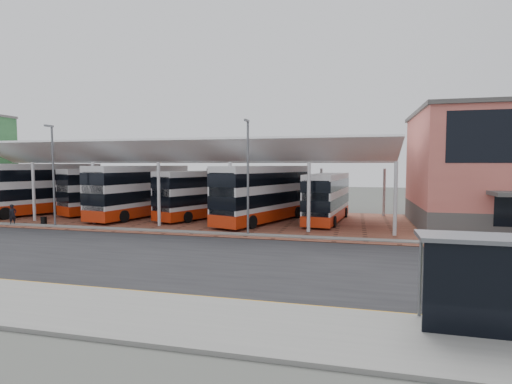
% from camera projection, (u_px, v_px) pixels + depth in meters
% --- Properties ---
extents(ground, '(140.00, 140.00, 0.00)m').
position_uv_depth(ground, '(185.00, 253.00, 22.46)').
color(ground, '#42443E').
extents(road, '(120.00, 14.00, 0.02)m').
position_uv_depth(road, '(177.00, 257.00, 21.49)').
color(road, black).
rests_on(road, ground).
extents(forecourt, '(72.00, 16.00, 0.06)m').
position_uv_depth(forecourt, '(268.00, 222.00, 34.57)').
color(forecourt, brown).
rests_on(forecourt, ground).
extents(sidewalk, '(120.00, 4.00, 0.14)m').
position_uv_depth(sidewalk, '(77.00, 308.00, 13.74)').
color(sidewalk, slate).
rests_on(sidewalk, ground).
extents(north_kerb, '(120.00, 0.80, 0.14)m').
position_uv_depth(north_kerb, '(221.00, 234.00, 28.46)').
color(north_kerb, slate).
rests_on(north_kerb, ground).
extents(yellow_line_near, '(120.00, 0.12, 0.01)m').
position_uv_depth(yellow_line_near, '(111.00, 291.00, 15.68)').
color(yellow_line_near, '#C98506').
rests_on(yellow_line_near, road).
extents(yellow_line_far, '(120.00, 0.12, 0.01)m').
position_uv_depth(yellow_line_far, '(116.00, 289.00, 15.98)').
color(yellow_line_far, '#C98506').
rests_on(yellow_line_far, road).
extents(canopy, '(37.00, 11.63, 7.07)m').
position_uv_depth(canopy, '(186.00, 156.00, 36.99)').
color(canopy, silver).
rests_on(canopy, ground).
extents(lamp_west, '(0.16, 0.90, 8.07)m').
position_uv_depth(lamp_west, '(53.00, 173.00, 31.60)').
color(lamp_west, slate).
rests_on(lamp_west, ground).
extents(lamp_east, '(0.16, 0.90, 8.07)m').
position_uv_depth(lamp_east, '(248.00, 174.00, 27.75)').
color(lamp_east, slate).
rests_on(lamp_east, ground).
extents(bus_0, '(6.71, 12.37, 5.00)m').
position_uv_depth(bus_0, '(39.00, 189.00, 39.51)').
color(bus_0, silver).
rests_on(bus_0, forecourt).
extents(bus_1, '(7.04, 10.95, 4.51)m').
position_uv_depth(bus_1, '(116.00, 191.00, 40.72)').
color(bus_1, silver).
rests_on(bus_1, forecourt).
extents(bus_2, '(4.83, 11.97, 4.81)m').
position_uv_depth(bus_2, '(141.00, 191.00, 37.63)').
color(bus_2, silver).
rests_on(bus_2, forecourt).
extents(bus_3, '(6.29, 10.67, 4.35)m').
position_uv_depth(bus_3, '(205.00, 194.00, 37.05)').
color(bus_3, silver).
rests_on(bus_3, forecourt).
extents(bus_4, '(6.47, 11.88, 4.81)m').
position_uv_depth(bus_4, '(264.00, 194.00, 34.23)').
color(bus_4, silver).
rests_on(bus_4, forecourt).
extents(bus_5, '(3.46, 10.25, 4.14)m').
position_uv_depth(bus_5, '(327.00, 198.00, 34.54)').
color(bus_5, silver).
rests_on(bus_5, forecourt).
extents(pedestrian, '(0.55, 0.70, 1.69)m').
position_uv_depth(pedestrian, '(13.00, 215.00, 32.63)').
color(pedestrian, black).
rests_on(pedestrian, forecourt).
extents(suitcase, '(0.38, 0.27, 0.65)m').
position_uv_depth(suitcase, '(44.00, 221.00, 32.74)').
color(suitcase, black).
rests_on(suitcase, forecourt).
extents(bus_shelter, '(3.51, 1.65, 2.78)m').
position_uv_depth(bus_shelter, '(493.00, 274.00, 11.40)').
color(bus_shelter, black).
rests_on(bus_shelter, sidewalk).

